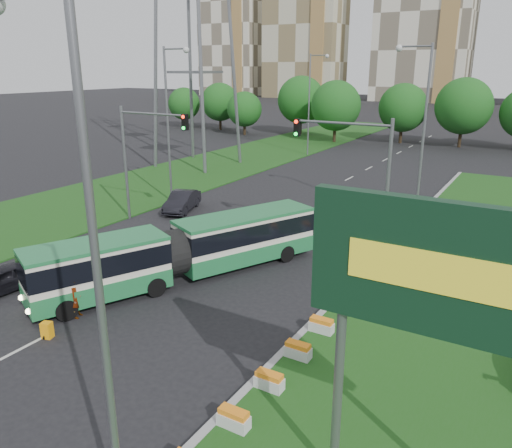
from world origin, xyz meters
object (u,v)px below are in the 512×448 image
Objects in this scene: articulated_bus at (181,249)px; shopping_trolley at (47,330)px; car_left_near at (1,280)px; car_left_far at (182,201)px; pedestrian at (76,298)px; traffic_mast_left at (141,147)px; billboard at (447,287)px; traffic_mast_median at (360,166)px.

articulated_bus is 22.34× the size of shopping_trolley.
car_left_near is 0.85× the size of car_left_far.
pedestrian is 2.68× the size of shopping_trolley.
car_left_near is 5.85m from shopping_trolley.
pedestrian is 1.98m from shopping_trolley.
articulated_bus is 8.78m from car_left_near.
pedestrian is at bearing -59.48° from traffic_mast_left.
pedestrian is (7.21, -12.23, -4.43)m from traffic_mast_left.
billboard reaches higher than shopping_trolley.
shopping_trolley is at bearing 176.55° from billboard.
articulated_bus is at bearing -37.57° from traffic_mast_left.
traffic_mast_left is 2.05× the size of car_left_near.
billboard is at bearing -58.75° from car_left_far.
traffic_mast_left is at bearing 146.45° from billboard.
traffic_mast_left is (-15.16, -1.00, 0.00)m from traffic_mast_median.
car_left_near is at bearing -112.34° from articulated_bus.
car_left_far is 17.12m from pedestrian.
billboard is 21.53m from car_left_near.
traffic_mast_median is at bearing -53.23° from pedestrian.
articulated_bus reaches higher than car_left_near.
car_left_far is at bearing 0.95° from pedestrian.
traffic_mast_median is at bearing 115.03° from billboard.
shopping_trolley is (7.57, -14.10, -5.01)m from traffic_mast_left.
traffic_mast_median reaches higher than car_left_far.
car_left_far is 2.49× the size of pedestrian.
shopping_trolley is (-0.83, -7.63, -1.21)m from articulated_bus.
pedestrian reaches higher than car_left_far.
traffic_mast_median reaches higher than shopping_trolley.
articulated_bus is 5.93m from pedestrian.
car_left_near is at bearing -103.46° from car_left_far.
car_left_far is 18.98m from shopping_trolley.
billboard is at bearing -64.97° from traffic_mast_median.
traffic_mast_median is at bearing 72.82° from articulated_bus.
car_left_far is at bearing 140.14° from billboard.
traffic_mast_left is 13.39m from car_left_near.
traffic_mast_median is 15.59m from car_left_far.
articulated_bus is 3.94× the size of car_left_near.
articulated_bus is (-14.23, 8.54, -4.62)m from billboard.
traffic_mast_left is at bearing 8.27° from pedestrian.
articulated_bus is (-6.76, -7.46, -3.80)m from traffic_mast_median.
traffic_mast_median is 11.63× the size of shopping_trolley.
billboard reaches higher than car_left_near.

